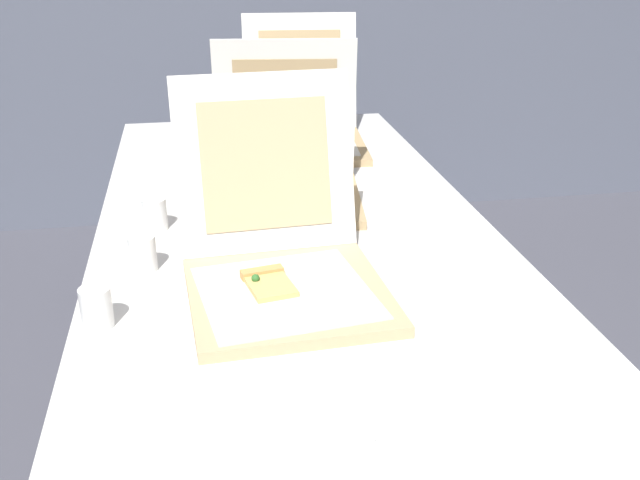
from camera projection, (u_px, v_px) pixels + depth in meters
table at (299, 256)px, 1.69m from camera, size 0.91×2.18×0.75m
pizza_box_front at (282, 263)px, 1.41m from camera, size 0.39×0.49×0.37m
pizza_box_middle at (286, 178)px, 1.87m from camera, size 0.41×0.41×0.38m
pizza_box_back at (304, 129)px, 2.31m from camera, size 0.40×0.46×0.38m
cup_white_near_center at (143, 253)px, 1.49m from camera, size 0.06×0.06×0.07m
cup_white_far at (183, 174)px, 1.96m from camera, size 0.06×0.06×0.07m
cup_white_near_left at (96, 308)px, 1.29m from camera, size 0.06×0.06×0.07m
cup_white_mid at (155, 214)px, 1.69m from camera, size 0.06×0.06×0.07m
napkin_pile at (320, 430)px, 1.03m from camera, size 0.17×0.17×0.01m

